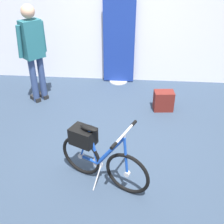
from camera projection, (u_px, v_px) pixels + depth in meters
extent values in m
plane|color=#2D3D51|center=(113.00, 151.00, 3.79)|extent=(6.81, 6.81, 0.00)
cube|color=silver|center=(124.00, 14.00, 5.15)|extent=(6.81, 0.10, 2.60)
cylinder|color=#B7B7BC|center=(118.00, 81.00, 5.69)|extent=(0.36, 0.36, 0.02)
cube|color=navy|center=(119.00, 42.00, 5.27)|extent=(0.60, 0.02, 1.60)
torus|color=black|center=(127.00, 174.00, 3.05)|extent=(0.50, 0.26, 0.54)
cylinder|color=#B7B7BC|center=(127.00, 174.00, 3.05)|extent=(0.08, 0.07, 0.06)
torus|color=black|center=(81.00, 156.00, 3.31)|extent=(0.50, 0.26, 0.54)
cylinder|color=#B7B7BC|center=(81.00, 156.00, 3.31)|extent=(0.08, 0.07, 0.06)
cylinder|color=#1947B2|center=(89.00, 159.00, 3.27)|extent=(0.23, 0.13, 0.05)
cylinder|color=#1947B2|center=(110.00, 151.00, 3.02)|extent=(0.35, 0.19, 0.52)
cylinder|color=#1947B2|center=(94.00, 147.00, 3.13)|extent=(0.14, 0.09, 0.45)
cylinder|color=#1947B2|center=(89.00, 159.00, 3.27)|extent=(0.22, 0.12, 0.04)
cylinder|color=#1947B2|center=(126.00, 156.00, 2.94)|extent=(0.08, 0.06, 0.48)
cylinder|color=#1947B2|center=(85.00, 143.00, 3.17)|extent=(0.15, 0.08, 0.43)
ellipsoid|color=black|center=(89.00, 128.00, 3.02)|extent=(0.24, 0.17, 0.05)
cylinder|color=#B7B7BC|center=(124.00, 136.00, 2.81)|extent=(0.03, 0.03, 0.04)
cylinder|color=#B7B7BC|center=(124.00, 134.00, 2.80)|extent=(0.21, 0.41, 0.03)
cylinder|color=black|center=(114.00, 146.00, 2.64)|extent=(0.07, 0.10, 0.04)
cylinder|color=black|center=(134.00, 123.00, 2.96)|extent=(0.07, 0.10, 0.04)
cylinder|color=#B7B7BC|center=(98.00, 163.00, 3.22)|extent=(0.13, 0.07, 0.14)
cylinder|color=#B7B7BC|center=(97.00, 178.00, 3.21)|extent=(0.10, 0.18, 0.25)
cube|color=black|center=(83.00, 136.00, 3.13)|extent=(0.34, 0.30, 0.20)
cylinder|color=navy|center=(42.00, 78.00, 4.88)|extent=(0.11, 0.11, 0.80)
cube|color=black|center=(43.00, 95.00, 5.11)|extent=(0.24, 0.23, 0.07)
cylinder|color=navy|center=(34.00, 81.00, 4.79)|extent=(0.11, 0.11, 0.80)
cube|color=black|center=(36.00, 98.00, 5.01)|extent=(0.24, 0.23, 0.07)
cube|color=#23606B|center=(32.00, 39.00, 4.47)|extent=(0.36, 0.37, 0.61)
cylinder|color=#23606B|center=(43.00, 37.00, 4.60)|extent=(0.09, 0.12, 0.52)
cylinder|color=#23606B|center=(19.00, 42.00, 4.36)|extent=(0.12, 0.08, 0.52)
sphere|color=tan|center=(28.00, 11.00, 4.24)|extent=(0.22, 0.22, 0.22)
cube|color=maroon|center=(163.00, 101.00, 4.66)|extent=(0.34, 0.24, 0.34)
cube|color=maroon|center=(162.00, 100.00, 4.79)|extent=(0.23, 0.05, 0.15)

